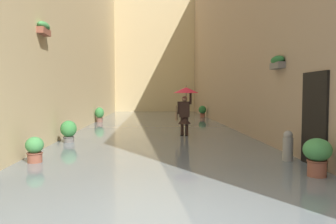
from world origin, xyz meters
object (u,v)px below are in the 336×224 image
potted_plant_mid_left (317,155)px  potted_plant_far_right (35,150)px  potted_plant_near_right (69,131)px  mooring_bollard (288,147)px  potted_plant_far_left (202,111)px  person_wading (185,102)px  potted_plant_mid_right (99,114)px

potted_plant_mid_left → potted_plant_far_right: (6.05, -1.60, -0.12)m
potted_plant_near_right → mooring_bollard: bearing=152.0°
potted_plant_far_left → potted_plant_near_right: size_ratio=1.06×
potted_plant_mid_left → person_wading: bearing=-72.3°
potted_plant_mid_right → potted_plant_mid_left: bearing=116.9°
potted_plant_mid_right → potted_plant_near_right: (-0.17, 7.47, -0.05)m
mooring_bollard → potted_plant_far_right: bearing=-0.8°
potted_plant_far_left → potted_plant_mid_left: 15.48m
person_wading → potted_plant_mid_right: bearing=-54.7°
potted_plant_mid_left → mooring_bollard: size_ratio=1.03×
mooring_bollard → potted_plant_near_right: bearing=-28.0°
potted_plant_far_left → potted_plant_far_right: 15.17m
potted_plant_mid_left → potted_plant_near_right: bearing=-38.2°
mooring_bollard → potted_plant_mid_right: bearing=-59.7°
potted_plant_near_right → mooring_bollard: (-6.09, 3.23, -0.05)m
potted_plant_mid_left → potted_plant_far_left: bearing=-90.3°
potted_plant_mid_left → mooring_bollard: 1.52m
potted_plant_near_right → mooring_bollard: 6.89m
potted_plant_mid_right → potted_plant_far_right: 10.62m
person_wading → potted_plant_mid_right: size_ratio=2.21×
potted_plant_mid_left → potted_plant_far_right: potted_plant_mid_left is taller
person_wading → potted_plant_mid_right: person_wading is taller
potted_plant_far_right → mooring_bollard: size_ratio=0.85×
potted_plant_mid_right → potted_plant_mid_left: 13.71m
potted_plant_near_right → mooring_bollard: mooring_bollard is taller
potted_plant_far_left → mooring_bollard: bearing=89.8°
person_wading → potted_plant_mid_left: size_ratio=2.40×
person_wading → mooring_bollard: 5.26m
potted_plant_far_left → potted_plant_mid_left: potted_plant_far_left is taller
potted_plant_mid_left → potted_plant_near_right: size_ratio=1.04×
potted_plant_far_left → potted_plant_mid_right: bearing=27.4°
potted_plant_mid_right → potted_plant_far_right: bearing=90.9°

